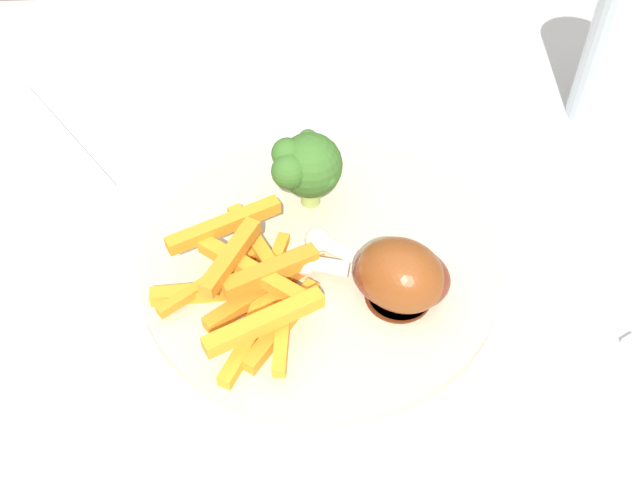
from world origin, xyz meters
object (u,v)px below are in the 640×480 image
object	(u,v)px
dining_table	(286,321)
carrot_fries_pile	(253,285)
broccoli_floret_front	(306,165)
chicken_drumstick_far	(396,273)
water_glass	(625,50)
dinner_plate	(320,262)
chicken_drumstick_near	(396,276)

from	to	relation	value
dining_table	carrot_fries_pile	world-z (taller)	carrot_fries_pile
broccoli_floret_front	chicken_drumstick_far	size ratio (longest dim) A/B	0.61
water_glass	broccoli_floret_front	bearing A→B (deg)	-157.81
chicken_drumstick_far	water_glass	xyz separation A→B (m)	(0.22, 0.21, 0.03)
water_glass	dinner_plate	bearing A→B (deg)	-147.63
dinner_plate	broccoli_floret_front	distance (m)	0.08
dining_table	chicken_drumstick_near	xyz separation A→B (m)	(0.08, -0.08, 0.17)
broccoli_floret_front	carrot_fries_pile	world-z (taller)	broccoli_floret_front
carrot_fries_pile	water_glass	world-z (taller)	water_glass
carrot_fries_pile	chicken_drumstick_far	size ratio (longest dim) A/B	1.42
dining_table	chicken_drumstick_far	distance (m)	0.21
dining_table	carrot_fries_pile	bearing A→B (deg)	-103.54
dinner_plate	chicken_drumstick_near	bearing A→B (deg)	-36.14
dining_table	broccoli_floret_front	world-z (taller)	broccoli_floret_front
dining_table	water_glass	world-z (taller)	water_glass
broccoli_floret_front	chicken_drumstick_far	distance (m)	0.11
chicken_drumstick_far	water_glass	bearing A→B (deg)	43.75
broccoli_floret_front	chicken_drumstick_far	bearing A→B (deg)	-57.80
broccoli_floret_front	carrot_fries_pile	size ratio (longest dim) A/B	0.43
broccoli_floret_front	chicken_drumstick_near	xyz separation A→B (m)	(0.06, -0.10, -0.02)
water_glass	dining_table	bearing A→B (deg)	-157.20
dining_table	dinner_plate	bearing A→B (deg)	-56.76
carrot_fries_pile	chicken_drumstick_near	bearing A→B (deg)	-0.46
broccoli_floret_front	water_glass	size ratio (longest dim) A/B	0.48
dinner_plate	carrot_fries_pile	bearing A→B (deg)	-143.10
dinner_plate	chicken_drumstick_far	xyz separation A→B (m)	(0.05, -0.04, 0.03)
dining_table	broccoli_floret_front	xyz separation A→B (m)	(0.02, 0.01, 0.19)
chicken_drumstick_far	water_glass	distance (m)	0.30
broccoli_floret_front	chicken_drumstick_far	xyz separation A→B (m)	(0.06, -0.10, -0.02)
dining_table	dinner_plate	distance (m)	0.15
chicken_drumstick_near	water_glass	xyz separation A→B (m)	(0.22, 0.21, 0.04)
dining_table	carrot_fries_pile	distance (m)	0.18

